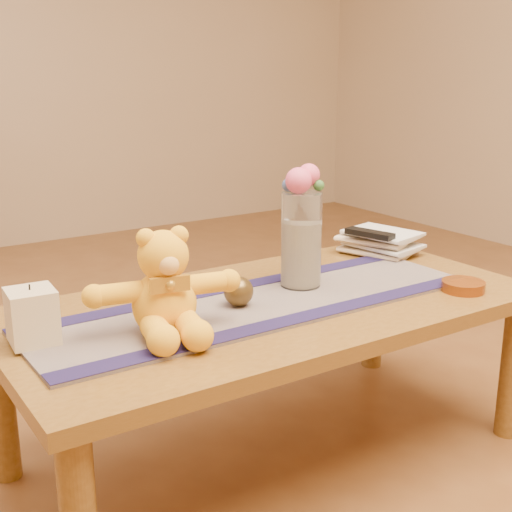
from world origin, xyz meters
TOP-DOWN VIEW (x-y plane):
  - floor at (0.00, 0.00)m, footprint 5.50×5.50m
  - coffee_table_top at (0.00, 0.00)m, footprint 1.40×0.70m
  - table_leg_fr at (0.64, -0.29)m, footprint 0.07×0.07m
  - table_leg_bl at (-0.64, 0.29)m, footprint 0.07×0.07m
  - table_leg_br at (0.64, 0.29)m, footprint 0.07×0.07m
  - persian_runner at (-0.05, -0.01)m, footprint 1.20×0.36m
  - runner_border_near at (-0.04, -0.16)m, footprint 1.20×0.07m
  - runner_border_far at (-0.05, 0.13)m, footprint 1.20×0.07m
  - teddy_bear at (-0.33, -0.05)m, footprint 0.39×0.34m
  - pillar_candle at (-0.61, 0.05)m, footprint 0.11×0.11m
  - candle_wick at (-0.61, 0.05)m, footprint 0.00×0.00m
  - glass_vase at (0.13, 0.05)m, footprint 0.11×0.11m
  - potpourri_fill at (0.13, 0.05)m, footprint 0.09×0.09m
  - rose_left at (0.11, 0.04)m, footprint 0.07×0.07m
  - rose_right at (0.15, 0.05)m, footprint 0.06×0.06m
  - blue_flower_back at (0.14, 0.08)m, footprint 0.04×0.04m
  - blue_flower_side at (0.10, 0.07)m, footprint 0.04×0.04m
  - leaf_sprig at (0.17, 0.03)m, footprint 0.03×0.03m
  - bronze_ball at (-0.10, -0.00)m, footprint 0.08×0.08m
  - book_bottom at (0.48, 0.17)m, footprint 0.23×0.26m
  - book_lower at (0.49, 0.17)m, footprint 0.20×0.25m
  - book_upper at (0.47, 0.17)m, footprint 0.24×0.27m
  - book_top at (0.49, 0.17)m, footprint 0.21×0.25m
  - tv_remote at (0.48, 0.16)m, footprint 0.09×0.17m
  - amber_dish at (0.48, -0.22)m, footprint 0.12×0.12m

SIDE VIEW (x-z plane):
  - floor at x=0.00m, z-range 0.00..0.00m
  - table_leg_fr at x=0.64m, z-range 0.00..0.41m
  - table_leg_bl at x=-0.64m, z-range 0.00..0.41m
  - table_leg_br at x=0.64m, z-range 0.00..0.41m
  - coffee_table_top at x=0.00m, z-range 0.41..0.45m
  - persian_runner at x=-0.05m, z-range 0.45..0.46m
  - runner_border_near at x=-0.04m, z-range 0.46..0.46m
  - runner_border_far at x=-0.05m, z-range 0.46..0.46m
  - book_bottom at x=0.48m, z-range 0.45..0.47m
  - amber_dish at x=0.48m, z-range 0.45..0.48m
  - book_lower at x=0.49m, z-range 0.47..0.49m
  - bronze_ball at x=-0.10m, z-range 0.46..0.53m
  - book_upper at x=0.47m, z-range 0.49..0.51m
  - book_top at x=0.49m, z-range 0.51..0.53m
  - pillar_candle at x=-0.61m, z-range 0.46..0.58m
  - tv_remote at x=0.48m, z-range 0.53..0.54m
  - potpourri_fill at x=0.13m, z-range 0.46..0.64m
  - teddy_bear at x=-0.33m, z-range 0.46..0.69m
  - candle_wick at x=-0.61m, z-range 0.58..0.59m
  - glass_vase at x=0.13m, z-range 0.46..0.72m
  - leaf_sprig at x=0.17m, z-range 0.72..0.75m
  - blue_flower_side at x=0.10m, z-range 0.72..0.76m
  - blue_flower_back at x=0.14m, z-range 0.72..0.77m
  - rose_left at x=0.11m, z-range 0.72..0.79m
  - rose_right at x=0.15m, z-range 0.73..0.79m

